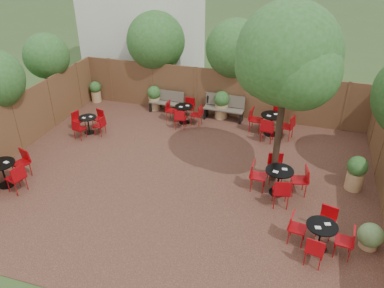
% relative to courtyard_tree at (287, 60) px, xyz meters
% --- Properties ---
extents(ground, '(80.00, 80.00, 0.00)m').
position_rel_courtyard_tree_xyz_m(ground, '(-2.83, -0.72, -3.88)').
color(ground, '#354F23').
rests_on(ground, ground).
extents(courtyard_paving, '(12.00, 10.00, 0.02)m').
position_rel_courtyard_tree_xyz_m(courtyard_paving, '(-2.83, -0.72, -3.87)').
color(courtyard_paving, '#3E2219').
rests_on(courtyard_paving, ground).
extents(fence_back, '(12.00, 0.08, 2.00)m').
position_rel_courtyard_tree_xyz_m(fence_back, '(-2.83, 4.28, -2.88)').
color(fence_back, '#54321F').
rests_on(fence_back, ground).
extents(fence_left, '(0.08, 10.00, 2.00)m').
position_rel_courtyard_tree_xyz_m(fence_left, '(-8.83, -0.72, -2.88)').
color(fence_left, '#54321F').
rests_on(fence_left, ground).
extents(neighbour_building, '(5.00, 4.00, 8.00)m').
position_rel_courtyard_tree_xyz_m(neighbour_building, '(-7.33, 7.28, 0.12)').
color(neighbour_building, silver).
rests_on(neighbour_building, ground).
extents(overhang_foliage, '(15.78, 10.60, 2.69)m').
position_rel_courtyard_tree_xyz_m(overhang_foliage, '(-3.33, 2.32, -1.17)').
color(overhang_foliage, '#25551B').
rests_on(overhang_foliage, ground).
extents(courtyard_tree, '(2.93, 2.85, 5.45)m').
position_rel_courtyard_tree_xyz_m(courtyard_tree, '(0.00, 0.00, 0.00)').
color(courtyard_tree, black).
rests_on(courtyard_tree, courtyard_paving).
extents(park_bench_left, '(1.50, 0.54, 0.92)m').
position_rel_courtyard_tree_xyz_m(park_bench_left, '(-5.01, 3.91, -3.39)').
color(park_bench_left, brown).
rests_on(park_bench_left, courtyard_paving).
extents(park_bench_right, '(1.66, 0.59, 1.02)m').
position_rel_courtyard_tree_xyz_m(park_bench_right, '(-2.48, 3.92, -3.34)').
color(park_bench_right, brown).
rests_on(park_bench_right, courtyard_paving).
extents(bistro_tables, '(10.89, 7.53, 0.95)m').
position_rel_courtyard_tree_xyz_m(bistro_tables, '(-2.69, 0.14, -3.41)').
color(bistro_tables, black).
rests_on(bistro_tables, courtyard_paving).
extents(planters, '(11.44, 4.34, 1.16)m').
position_rel_courtyard_tree_xyz_m(planters, '(-3.00, 2.97, -3.28)').
color(planters, tan).
rests_on(planters, courtyard_paving).
extents(low_shrubs, '(2.32, 3.73, 0.67)m').
position_rel_courtyard_tree_xyz_m(low_shrubs, '(2.01, -4.03, -3.56)').
color(low_shrubs, tan).
rests_on(low_shrubs, courtyard_paving).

